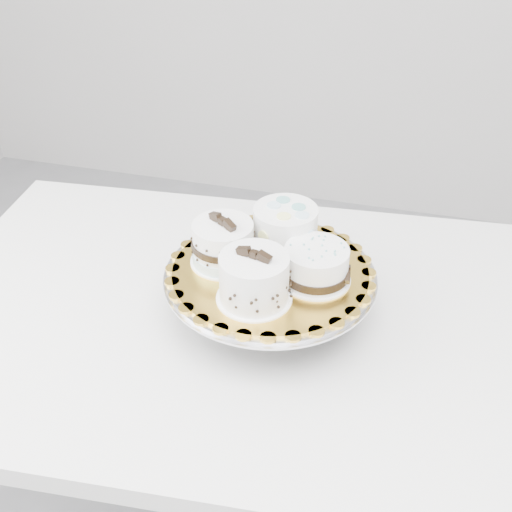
% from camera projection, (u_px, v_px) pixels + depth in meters
% --- Properties ---
extents(table, '(1.19, 0.85, 0.75)m').
position_uv_depth(table, '(240.00, 346.00, 1.18)').
color(table, white).
rests_on(table, floor).
extents(cake_stand, '(0.35, 0.35, 0.10)m').
position_uv_depth(cake_stand, '(270.00, 286.00, 1.08)').
color(cake_stand, gray).
rests_on(cake_stand, table).
extents(cake_board, '(0.33, 0.33, 0.00)m').
position_uv_depth(cake_board, '(270.00, 271.00, 1.06)').
color(cake_board, gold).
rests_on(cake_board, cake_stand).
extents(cake_swirl, '(0.13, 0.13, 0.09)m').
position_uv_depth(cake_swirl, '(254.00, 280.00, 0.97)').
color(cake_swirl, white).
rests_on(cake_swirl, cake_board).
extents(cake_banded, '(0.14, 0.14, 0.09)m').
position_uv_depth(cake_banded, '(223.00, 245.00, 1.06)').
color(cake_banded, white).
rests_on(cake_banded, cake_board).
extents(cake_dots, '(0.13, 0.13, 0.08)m').
position_uv_depth(cake_dots, '(285.00, 229.00, 1.08)').
color(cake_dots, white).
rests_on(cake_dots, cake_board).
extents(cake_ribbon, '(0.12, 0.11, 0.06)m').
position_uv_depth(cake_ribbon, '(317.00, 266.00, 1.02)').
color(cake_ribbon, white).
rests_on(cake_ribbon, cake_board).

